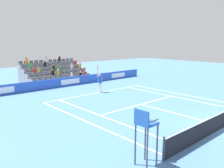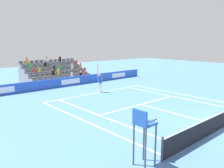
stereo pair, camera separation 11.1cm
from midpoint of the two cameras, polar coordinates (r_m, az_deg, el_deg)
name	(u,v)px [view 2 (the right image)]	position (r m, az deg, el deg)	size (l,w,h in m)	color
ground_plane	(224,127)	(15.07, 26.10, -9.42)	(80.00, 80.00, 0.00)	#4C7AB2
line_baseline	(98,93)	(22.17, -3.44, -2.18)	(10.97, 0.10, 0.01)	white
line_service	(141,104)	(18.28, 7.27, -4.99)	(8.23, 0.10, 0.01)	white
line_centre_service	(176,114)	(16.45, 15.73, -7.08)	(0.10, 6.40, 0.01)	white
line_singles_sideline_left	(104,117)	(15.21, -1.82, -8.12)	(0.10, 11.89, 0.01)	white
line_singles_sideline_right	(176,97)	(21.22, 15.58, -3.13)	(0.10, 11.89, 0.01)	white
line_doubles_sideline_left	(87,122)	(14.43, -6.06, -9.23)	(0.10, 11.89, 0.01)	white
line_doubles_sideline_right	(184,95)	(22.36, 17.50, -2.54)	(0.10, 11.89, 0.01)	white
line_centre_mark	(98,93)	(22.09, -3.28, -2.22)	(0.10, 0.20, 0.01)	white
sponsor_barrier	(70,81)	(26.04, -10.11, 0.67)	(21.73, 0.22, 0.98)	blue
tennis_player	(100,82)	(22.28, -2.92, 0.48)	(0.52, 0.38, 2.85)	white
umpire_chair	(144,129)	(9.16, 8.16, -10.97)	(0.70, 0.70, 2.34)	#474C54
stadium_stand	(55,75)	(29.06, -13.79, 2.20)	(7.44, 4.75, 3.04)	gray
loose_tennis_ball	(173,110)	(17.23, 14.93, -6.14)	(0.07, 0.07, 0.07)	#D1E533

